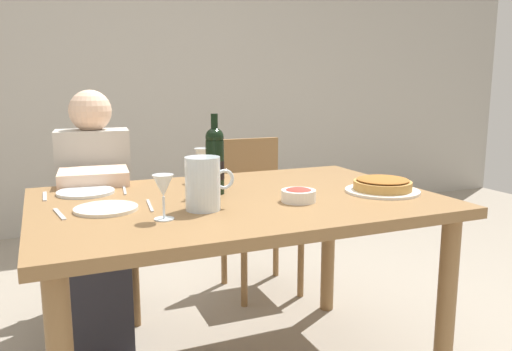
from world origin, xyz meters
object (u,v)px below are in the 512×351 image
object	(u,v)px
wine_bottle	(215,161)
dinner_plate_right_setting	(106,209)
wine_glass_left_diner	(202,158)
dinner_plate_left_setting	(86,192)
diner_left	(96,207)
salad_bowl	(299,194)
wine_glass_right_diner	(163,188)
baked_tart	(382,185)
chair_left	(96,219)
dining_table	(238,220)
water_pitcher	(203,187)
chair_right	(256,204)

from	to	relation	value
wine_bottle	dinner_plate_right_setting	bearing A→B (deg)	-166.22
wine_glass_left_diner	dinner_plate_left_setting	xyz separation A→B (m)	(-0.50, -0.05, -0.10)
wine_glass_left_diner	diner_left	bearing A→B (deg)	144.52
salad_bowl	dinner_plate_right_setting	size ratio (longest dim) A/B	0.59
wine_glass_right_diner	dinner_plate_left_setting	distance (m)	0.55
dinner_plate_right_setting	wine_glass_right_diner	bearing A→B (deg)	-51.45
baked_tart	chair_left	bearing A→B (deg)	134.23
salad_bowl	dinner_plate_left_setting	size ratio (longest dim) A/B	0.58
wine_glass_right_diner	baked_tart	bearing A→B (deg)	4.10
dining_table	wine_bottle	distance (m)	0.25
water_pitcher	diner_left	xyz separation A→B (m)	(-0.28, 0.79, -0.23)
wine_glass_right_diner	dinner_plate_left_setting	bearing A→B (deg)	111.25
wine_glass_right_diner	dinner_plate_left_setting	xyz separation A→B (m)	(-0.20, 0.50, -0.10)
baked_tart	dinner_plate_left_setting	bearing A→B (deg)	158.09
dinner_plate_left_setting	dinner_plate_right_setting	distance (m)	0.31
wine_glass_left_diner	wine_glass_right_diner	bearing A→B (deg)	-118.21
salad_bowl	wine_glass_left_diner	world-z (taller)	wine_glass_left_diner
wine_glass_right_diner	chair_left	distance (m)	1.17
salad_bowl	chair_left	size ratio (longest dim) A/B	0.15
wine_glass_left_diner	diner_left	xyz separation A→B (m)	(-0.43, 0.31, -0.25)
dinner_plate_right_setting	salad_bowl	bearing A→B (deg)	-12.28
baked_tart	diner_left	size ratio (longest dim) A/B	0.25
wine_bottle	salad_bowl	bearing A→B (deg)	-46.59
dining_table	dinner_plate_right_setting	world-z (taller)	dinner_plate_right_setting
wine_bottle	dinner_plate_left_setting	distance (m)	0.53
dining_table	chair_right	size ratio (longest dim) A/B	1.72
dining_table	wine_glass_left_diner	xyz separation A→B (m)	(-0.03, 0.35, 0.20)
water_pitcher	dinner_plate_left_setting	xyz separation A→B (m)	(-0.35, 0.43, -0.08)
dining_table	chair_left	world-z (taller)	chair_left
chair_left	diner_left	distance (m)	0.26
chair_left	chair_right	xyz separation A→B (m)	(0.89, -0.02, 0.00)
wine_glass_left_diner	dinner_plate_right_setting	world-z (taller)	wine_glass_left_diner
chair_right	chair_left	bearing A→B (deg)	-0.20
salad_bowl	dining_table	bearing A→B (deg)	138.90
dinner_plate_left_setting	chair_left	size ratio (longest dim) A/B	0.25
dinner_plate_left_setting	dinner_plate_right_setting	world-z (taller)	same
dinner_plate_right_setting	chair_left	distance (m)	0.95
dining_table	wine_bottle	world-z (taller)	wine_bottle
chair_right	wine_glass_right_diner	bearing A→B (deg)	55.23
wine_glass_right_diner	salad_bowl	bearing A→B (deg)	5.63
dinner_plate_left_setting	diner_left	bearing A→B (deg)	79.51
salad_bowl	chair_left	xyz separation A→B (m)	(-0.62, 1.05, -0.29)
wine_bottle	salad_bowl	size ratio (longest dim) A/B	2.47
water_pitcher	wine_glass_left_diner	size ratio (longest dim) A/B	1.23
wine_glass_right_diner	dining_table	bearing A→B (deg)	32.05
dining_table	salad_bowl	distance (m)	0.27
water_pitcher	baked_tart	bearing A→B (deg)	-0.61
baked_tart	dining_table	bearing A→B (deg)	165.82
diner_left	wine_glass_right_diner	bearing A→B (deg)	104.02
baked_tart	dinner_plate_right_setting	bearing A→B (deg)	172.90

